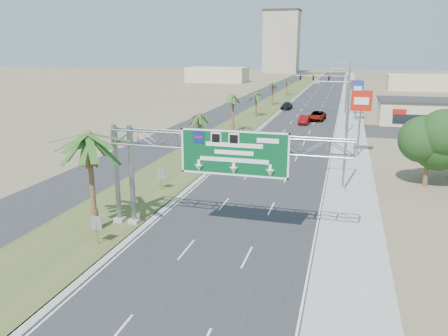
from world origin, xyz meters
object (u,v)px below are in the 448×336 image
object	(u,v)px
signal_mast	(336,91)
palm_near	(88,136)
pole_sign_red_near	(361,104)
sign_gantry	(213,150)
car_far	(287,106)
pole_sign_red_far	(356,87)
car_left_lane	(244,159)
car_mid_lane	(304,120)
pole_sign_blue	(358,91)
store_building	(433,113)
car_right_lane	(317,116)

from	to	relation	value
signal_mast	palm_near	bearing A→B (deg)	-102.66
palm_near	pole_sign_red_near	xyz separation A→B (m)	(18.20, 28.70, -0.58)
sign_gantry	car_far	bearing A→B (deg)	93.50
palm_near	pole_sign_red_far	distance (m)	67.32
car_left_lane	car_mid_lane	distance (m)	31.02
signal_mast	car_left_lane	bearing A→B (deg)	-101.25
car_far	pole_sign_blue	xyz separation A→B (m)	(14.41, -13.63, 4.81)
pole_sign_blue	car_far	bearing A→B (deg)	136.59
store_building	pole_sign_red_far	bearing A→B (deg)	152.37
car_right_lane	pole_sign_blue	xyz separation A→B (m)	(6.84, 0.76, 4.72)
pole_sign_red_far	sign_gantry	bearing A→B (deg)	-99.09
pole_sign_red_far	palm_near	bearing A→B (deg)	-105.69
signal_mast	pole_sign_red_near	world-z (taller)	pole_sign_red_near
store_building	palm_near	bearing A→B (deg)	-118.28
car_right_lane	pole_sign_blue	bearing A→B (deg)	11.56
car_left_lane	pole_sign_red_far	world-z (taller)	pole_sign_red_far
signal_mast	car_right_lane	world-z (taller)	signal_mast
signal_mast	store_building	distance (m)	18.08
pole_sign_red_far	signal_mast	bearing A→B (deg)	-167.74
palm_near	car_far	world-z (taller)	palm_near
car_far	pole_sign_red_near	xyz separation A→B (m)	(14.30, -42.48, 5.62)
car_right_lane	car_far	world-z (taller)	car_right_lane
signal_mast	car_far	world-z (taller)	signal_mast
sign_gantry	pole_sign_red_near	xyz separation A→B (m)	(10.06, 26.77, 0.30)
car_right_lane	pole_sign_red_near	xyz separation A→B (m)	(6.73, -28.09, 5.53)
car_left_lane	pole_sign_red_far	size ratio (longest dim) A/B	0.61
car_mid_lane	pole_sign_red_far	bearing A→B (deg)	58.65
car_left_lane	car_far	bearing A→B (deg)	91.35
car_right_lane	car_far	distance (m)	16.25
sign_gantry	car_left_lane	distance (m)	20.03
pole_sign_blue	pole_sign_red_far	world-z (taller)	pole_sign_blue
sign_gantry	car_left_lane	bearing A→B (deg)	96.81
pole_sign_blue	sign_gantry	bearing A→B (deg)	-100.36
sign_gantry	pole_sign_red_far	world-z (taller)	sign_gantry
palm_near	store_building	distance (m)	66.04
sign_gantry	pole_sign_red_far	bearing A→B (deg)	80.91
car_left_lane	car_right_lane	size ratio (longest dim) A/B	0.74
pole_sign_red_far	store_building	bearing A→B (deg)	-27.63
signal_mast	car_left_lane	size ratio (longest dim) A/B	2.36
sign_gantry	store_building	distance (m)	60.77
car_left_lane	signal_mast	bearing A→B (deg)	77.88
signal_mast	pole_sign_red_near	size ratio (longest dim) A/B	1.26
car_far	signal_mast	bearing A→B (deg)	-31.53
car_far	pole_sign_red_far	bearing A→B (deg)	-21.02
car_mid_lane	car_right_lane	bearing A→B (deg)	71.58
pole_sign_red_near	car_right_lane	bearing A→B (deg)	103.48
sign_gantry	signal_mast	size ratio (longest dim) A/B	1.63
car_right_lane	store_building	bearing A→B (deg)	8.73
car_mid_lane	palm_near	bearing A→B (deg)	-98.21
signal_mast	car_right_lane	distance (m)	8.73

